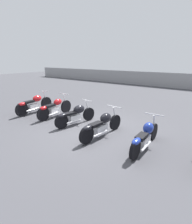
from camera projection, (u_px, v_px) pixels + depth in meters
ground_plane at (92, 129)px, 6.86m from camera, size 60.00×60.00×0.00m
fence_back at (177, 81)px, 16.40m from camera, size 40.00×0.04×1.42m
motorcycle_slot_0 at (34, 104)px, 8.88m from camera, size 0.66×2.21×1.04m
motorcycle_slot_1 at (55, 108)px, 8.23m from camera, size 0.58×2.15×1.02m
motorcycle_slot_2 at (75, 115)px, 7.27m from camera, size 0.61×2.01×0.96m
motorcycle_slot_3 at (102, 125)px, 6.13m from camera, size 0.66×2.19×0.97m
motorcycle_slot_4 at (145, 137)px, 5.28m from camera, size 0.61×2.10×0.94m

